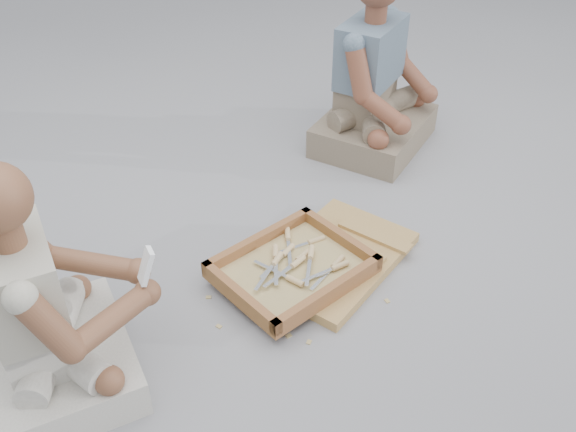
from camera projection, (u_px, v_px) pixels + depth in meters
ground at (325, 314)px, 2.29m from camera, size 60.00×60.00×0.00m
carved_panel at (335, 258)px, 2.50m from camera, size 0.73×0.61×0.04m
tool_tray at (293, 269)px, 2.38m from camera, size 0.58×0.50×0.07m
chisel_0 at (285, 253)px, 2.44m from camera, size 0.21×0.11×0.02m
chisel_1 at (276, 255)px, 2.41m from camera, size 0.13×0.20×0.02m
chisel_2 at (312, 242)px, 2.50m from camera, size 0.22×0.04×0.02m
chisel_3 at (335, 265)px, 2.39m from camera, size 0.21×0.10×0.02m
chisel_4 at (288, 238)px, 2.51m from camera, size 0.12×0.20×0.02m
chisel_5 at (335, 268)px, 2.37m from camera, size 0.22×0.03×0.02m
chisel_6 at (290, 278)px, 2.32m from camera, size 0.10×0.21×0.02m
chisel_7 at (310, 256)px, 2.41m from camera, size 0.15×0.18×0.02m
chisel_8 at (299, 259)px, 2.41m from camera, size 0.21×0.09×0.02m
chisel_9 at (275, 263)px, 2.38m from camera, size 0.19×0.14×0.02m
chisel_10 at (294, 265)px, 2.37m from camera, size 0.22×0.07×0.02m
wood_chip_0 at (208, 297)px, 2.35m from camera, size 0.02×0.02×0.00m
wood_chip_1 at (219, 326)px, 2.24m from camera, size 0.02×0.02×0.00m
wood_chip_2 at (289, 336)px, 2.20m from camera, size 0.02×0.02×0.00m
wood_chip_3 at (279, 309)px, 2.30m from camera, size 0.02×0.02×0.00m
wood_chip_4 at (236, 259)px, 2.52m from camera, size 0.02×0.02×0.00m
wood_chip_5 at (344, 232)px, 2.66m from camera, size 0.02×0.02×0.00m
wood_chip_6 at (387, 301)px, 2.34m from camera, size 0.02×0.02×0.00m
wood_chip_7 at (279, 327)px, 2.24m from camera, size 0.02×0.02×0.00m
wood_chip_8 at (320, 213)px, 2.76m from camera, size 0.02×0.02×0.00m
wood_chip_9 at (292, 217)px, 2.74m from camera, size 0.02×0.02×0.00m
wood_chip_10 at (309, 342)px, 2.18m from camera, size 0.02×0.02×0.00m
craftsman at (47, 316)px, 1.90m from camera, size 0.57×0.56×0.81m
companion at (375, 89)px, 3.06m from camera, size 0.72×0.67×0.89m
mobile_phone at (146, 266)px, 1.89m from camera, size 0.06×0.05×0.12m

